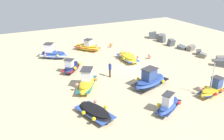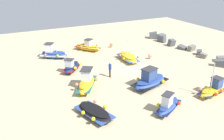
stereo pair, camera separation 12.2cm
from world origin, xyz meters
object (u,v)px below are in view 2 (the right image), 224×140
at_px(fishing_boat_1, 72,67).
at_px(person_walking, 110,69).
at_px(fishing_boat_3, 150,81).
at_px(fishing_boat_4, 128,58).
at_px(fishing_boat_8, 213,90).
at_px(fishing_boat_7, 168,105).
at_px(mooring_buoy_1, 111,45).
at_px(fishing_boat_0, 88,47).
at_px(fishing_boat_2, 87,82).
at_px(fishing_boat_6, 94,112).
at_px(mooring_buoy_0, 150,56).
at_px(fishing_boat_5, 53,53).

relative_size(fishing_boat_1, person_walking, 1.82).
xyz_separation_m(fishing_boat_1, fishing_boat_3, (7.37, 5.78, 0.10)).
distance_m(fishing_boat_4, fishing_boat_8, 11.84).
bearing_deg(fishing_boat_7, mooring_buoy_1, -129.97).
distance_m(fishing_boat_0, fishing_boat_4, 7.11).
height_order(fishing_boat_2, fishing_boat_4, fishing_boat_4).
height_order(fishing_boat_1, mooring_buoy_1, fishing_boat_1).
bearing_deg(fishing_boat_4, mooring_buoy_1, 176.58).
bearing_deg(mooring_buoy_1, fishing_boat_8, 5.54).
distance_m(fishing_boat_6, fishing_boat_7, 6.11).
bearing_deg(mooring_buoy_1, person_walking, -27.28).
xyz_separation_m(fishing_boat_6, mooring_buoy_1, (-16.00, 9.52, 0.04)).
height_order(fishing_boat_1, fishing_boat_6, fishing_boat_1).
xyz_separation_m(fishing_boat_0, fishing_boat_4, (6.44, 3.01, -0.10)).
distance_m(fishing_boat_2, mooring_buoy_1, 13.85).
distance_m(mooring_buoy_0, mooring_buoy_1, 7.21).
bearing_deg(fishing_boat_6, fishing_boat_3, -87.12).
xyz_separation_m(fishing_boat_4, fishing_boat_6, (9.88, -8.83, -0.06)).
bearing_deg(fishing_boat_1, person_walking, 85.02).
height_order(fishing_boat_5, fishing_boat_6, fishing_boat_5).
bearing_deg(mooring_buoy_0, fishing_boat_1, -93.44).
xyz_separation_m(person_walking, mooring_buoy_0, (-2.83, 7.25, -0.57)).
bearing_deg(fishing_boat_7, fishing_boat_8, 155.51).
relative_size(fishing_boat_3, fishing_boat_4, 1.12).
xyz_separation_m(fishing_boat_4, fishing_boat_8, (11.59, 2.40, 0.11)).
height_order(fishing_boat_3, mooring_buoy_1, fishing_boat_3).
height_order(fishing_boat_1, person_walking, person_walking).
bearing_deg(fishing_boat_2, fishing_boat_6, -161.44).
xyz_separation_m(fishing_boat_0, mooring_buoy_0, (7.17, 5.95, -0.11)).
bearing_deg(fishing_boat_0, fishing_boat_3, -31.69).
xyz_separation_m(fishing_boat_3, fishing_boat_8, (4.13, 4.17, -0.09)).
bearing_deg(fishing_boat_5, fishing_boat_7, 140.50).
distance_m(fishing_boat_3, fishing_boat_8, 5.87).
relative_size(fishing_boat_3, mooring_buoy_0, 6.49).
distance_m(fishing_boat_8, person_walking, 10.48).
bearing_deg(fishing_boat_2, person_walking, -33.50).
bearing_deg(fishing_boat_0, fishing_boat_4, -11.74).
relative_size(fishing_boat_0, fishing_boat_4, 1.00).
distance_m(fishing_boat_3, fishing_boat_5, 14.39).
distance_m(fishing_boat_3, mooring_buoy_1, 13.81).
bearing_deg(fishing_boat_7, fishing_boat_1, -97.55).
bearing_deg(mooring_buoy_0, fishing_boat_3, -34.94).
height_order(fishing_boat_2, fishing_boat_8, fishing_boat_8).
relative_size(fishing_boat_4, mooring_buoy_0, 5.80).
xyz_separation_m(fishing_boat_0, mooring_buoy_1, (0.32, 3.69, -0.11)).
height_order(fishing_boat_3, mooring_buoy_0, fishing_boat_3).
relative_size(person_walking, mooring_buoy_0, 2.50).
distance_m(fishing_boat_2, fishing_boat_6, 5.06).
distance_m(fishing_boat_1, fishing_boat_3, 9.37).
height_order(fishing_boat_0, mooring_buoy_1, fishing_boat_0).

